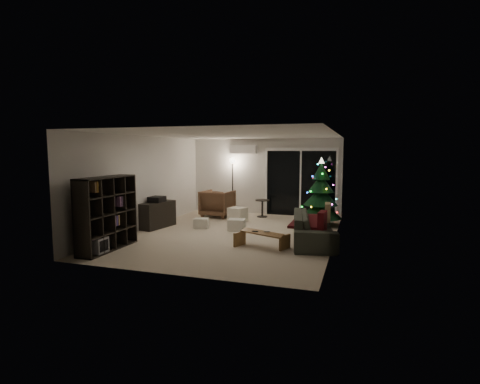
{
  "coord_description": "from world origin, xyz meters",
  "views": [
    {
      "loc": [
        3.05,
        -8.78,
        2.11
      ],
      "look_at": [
        0.1,
        0.3,
        1.05
      ],
      "focal_mm": 28.0,
      "sensor_mm": 36.0,
      "label": 1
    }
  ],
  "objects_px": {
    "coffee_table": "(262,240)",
    "christmas_tree": "(321,192)",
    "bookshelf": "(99,213)",
    "armchair": "(218,203)",
    "media_cabinet": "(157,215)",
    "sofa": "(314,228)"
  },
  "relations": [
    {
      "from": "media_cabinet",
      "to": "christmas_tree",
      "type": "xyz_separation_m",
      "value": [
        4.23,
        1.7,
        0.6
      ]
    },
    {
      "from": "sofa",
      "to": "coffee_table",
      "type": "height_order",
      "value": "sofa"
    },
    {
      "from": "christmas_tree",
      "to": "coffee_table",
      "type": "bearing_deg",
      "value": -108.24
    },
    {
      "from": "media_cabinet",
      "to": "sofa",
      "type": "distance_m",
      "value": 4.32
    },
    {
      "from": "coffee_table",
      "to": "christmas_tree",
      "type": "relative_size",
      "value": 0.56
    },
    {
      "from": "coffee_table",
      "to": "christmas_tree",
      "type": "height_order",
      "value": "christmas_tree"
    },
    {
      "from": "bookshelf",
      "to": "armchair",
      "type": "bearing_deg",
      "value": 64.77
    },
    {
      "from": "sofa",
      "to": "armchair",
      "type": "bearing_deg",
      "value": 43.83
    },
    {
      "from": "media_cabinet",
      "to": "sofa",
      "type": "height_order",
      "value": "media_cabinet"
    },
    {
      "from": "armchair",
      "to": "coffee_table",
      "type": "height_order",
      "value": "armchair"
    },
    {
      "from": "bookshelf",
      "to": "media_cabinet",
      "type": "xyz_separation_m",
      "value": [
        0.0,
        2.37,
        -0.43
      ]
    },
    {
      "from": "bookshelf",
      "to": "christmas_tree",
      "type": "distance_m",
      "value": 5.87
    },
    {
      "from": "christmas_tree",
      "to": "media_cabinet",
      "type": "bearing_deg",
      "value": -158.15
    },
    {
      "from": "sofa",
      "to": "christmas_tree",
      "type": "height_order",
      "value": "christmas_tree"
    },
    {
      "from": "bookshelf",
      "to": "coffee_table",
      "type": "bearing_deg",
      "value": 6.56
    },
    {
      "from": "bookshelf",
      "to": "media_cabinet",
      "type": "bearing_deg",
      "value": 76.84
    },
    {
      "from": "bookshelf",
      "to": "media_cabinet",
      "type": "relative_size",
      "value": 1.38
    },
    {
      "from": "coffee_table",
      "to": "christmas_tree",
      "type": "distance_m",
      "value": 3.14
    },
    {
      "from": "bookshelf",
      "to": "christmas_tree",
      "type": "relative_size",
      "value": 0.82
    },
    {
      "from": "sofa",
      "to": "bookshelf",
      "type": "bearing_deg",
      "value": 105.22
    },
    {
      "from": "bookshelf",
      "to": "sofa",
      "type": "xyz_separation_m",
      "value": [
        4.3,
        2.0,
        -0.45
      ]
    },
    {
      "from": "bookshelf",
      "to": "christmas_tree",
      "type": "xyz_separation_m",
      "value": [
        4.23,
        4.07,
        0.18
      ]
    }
  ]
}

